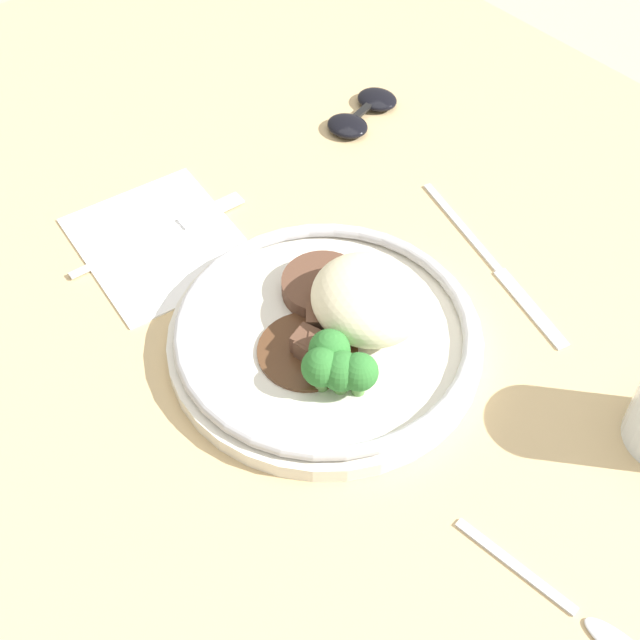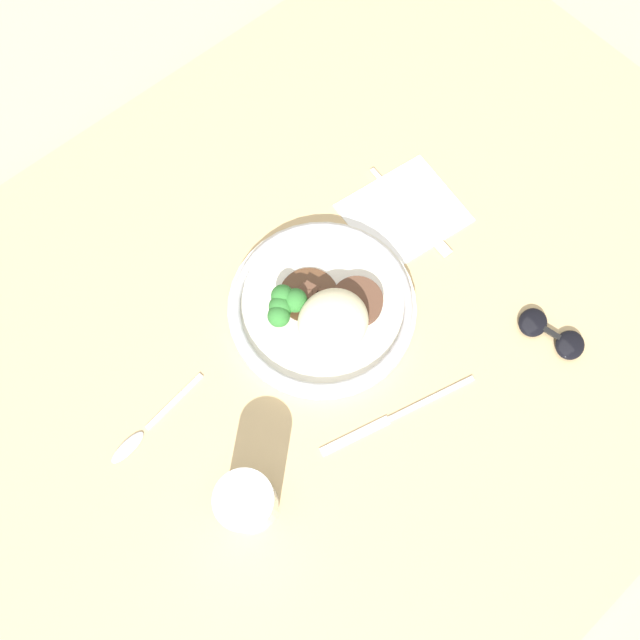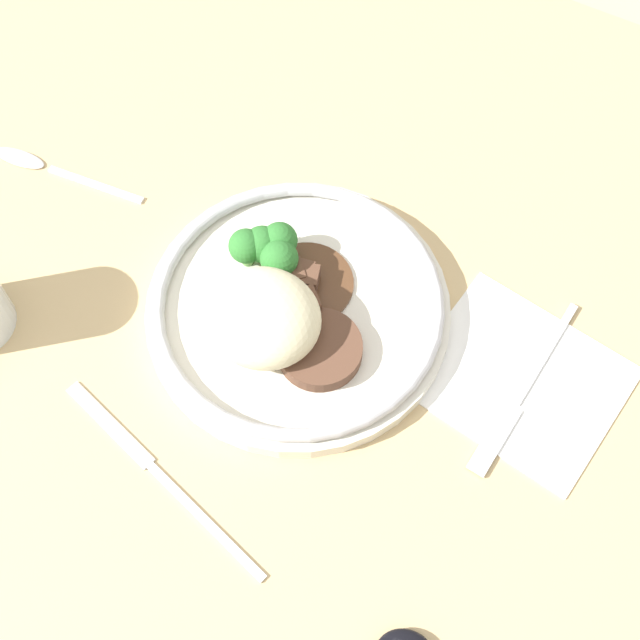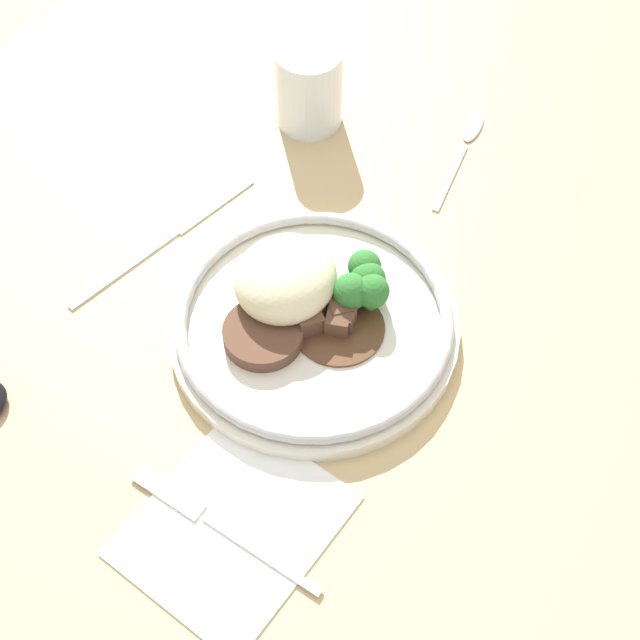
% 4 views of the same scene
% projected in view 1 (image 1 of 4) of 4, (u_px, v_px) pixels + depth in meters
% --- Properties ---
extents(ground_plane, '(8.00, 8.00, 0.00)m').
position_uv_depth(ground_plane, '(325.00, 342.00, 0.79)').
color(ground_plane, tan).
extents(dining_table, '(1.31, 0.99, 0.03)m').
position_uv_depth(dining_table, '(325.00, 331.00, 0.78)').
color(dining_table, tan).
rests_on(dining_table, ground).
extents(napkin, '(0.18, 0.16, 0.00)m').
position_uv_depth(napkin, '(160.00, 243.00, 0.83)').
color(napkin, white).
rests_on(napkin, dining_table).
extents(plate, '(0.26, 0.26, 0.07)m').
position_uv_depth(plate, '(334.00, 329.00, 0.74)').
color(plate, silver).
rests_on(plate, dining_table).
extents(fork, '(0.03, 0.18, 0.00)m').
position_uv_depth(fork, '(176.00, 227.00, 0.84)').
color(fork, silver).
rests_on(fork, napkin).
extents(knife, '(0.22, 0.07, 0.00)m').
position_uv_depth(knife, '(495.00, 266.00, 0.81)').
color(knife, silver).
rests_on(knife, dining_table).
extents(spoon, '(0.16, 0.03, 0.01)m').
position_uv_depth(spoon, '(593.00, 625.00, 0.59)').
color(spoon, silver).
rests_on(spoon, dining_table).
extents(sunglasses, '(0.07, 0.10, 0.01)m').
position_uv_depth(sunglasses, '(362.00, 112.00, 0.95)').
color(sunglasses, black).
rests_on(sunglasses, dining_table).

